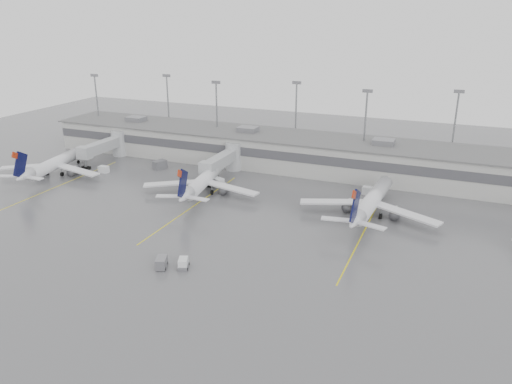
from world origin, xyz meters
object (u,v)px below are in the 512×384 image
at_px(jet_mid_left, 203,180).
at_px(jet_mid_right, 371,201).
at_px(jet_far_left, 54,163).
at_px(baggage_tug, 183,264).

height_order(jet_mid_left, jet_mid_right, jet_mid_right).
bearing_deg(jet_far_left, baggage_tug, -38.88).
distance_m(jet_far_left, jet_mid_right, 76.21).
relative_size(jet_mid_left, jet_mid_right, 0.95).
bearing_deg(jet_mid_right, jet_mid_left, -175.32).
bearing_deg(baggage_tug, jet_far_left, 129.12).
distance_m(jet_far_left, baggage_tug, 60.53).
xyz_separation_m(jet_mid_right, baggage_tug, (-23.11, -32.50, -2.47)).
xyz_separation_m(jet_far_left, jet_mid_left, (39.71, 2.55, -0.01)).
height_order(jet_far_left, baggage_tug, jet_far_left).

